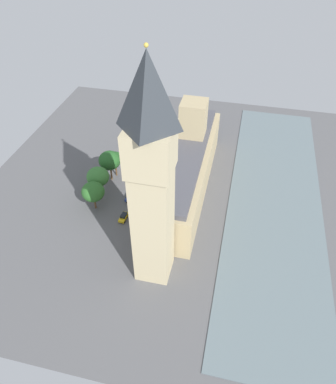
{
  "coord_description": "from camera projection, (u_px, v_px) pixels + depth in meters",
  "views": [
    {
      "loc": [
        -17.24,
        90.21,
        77.59
      ],
      "look_at": [
        1.0,
        11.95,
        7.77
      ],
      "focal_mm": 33.92,
      "sensor_mm": 36.0,
      "label": 1
    }
  ],
  "objects": [
    {
      "name": "ground_plane",
      "position": [
        179.0,
        187.0,
        120.16
      ],
      "size": [
        127.93,
        127.93,
        0.0
      ],
      "primitive_type": "plane",
      "color": "#565659"
    },
    {
      "name": "river_thames",
      "position": [
        275.0,
        201.0,
        114.78
      ],
      "size": [
        28.58,
        115.14,
        0.25
      ],
      "primitive_type": "cube",
      "color": "slate",
      "rests_on": "ground"
    },
    {
      "name": "parliament_building",
      "position": [
        187.0,
        167.0,
        115.66
      ],
      "size": [
        14.14,
        57.93,
        25.93
      ],
      "color": "tan",
      "rests_on": "ground"
    },
    {
      "name": "clock_tower",
      "position": [
        151.0,
        180.0,
        75.28
      ],
      "size": [
        9.49,
        9.49,
        58.02
      ],
      "color": "#CCBA8E",
      "rests_on": "ground"
    },
    {
      "name": "car_black_midblock",
      "position": [
        159.0,
        151.0,
        134.56
      ],
      "size": [
        2.19,
        4.5,
        1.74
      ],
      "rotation": [
        0.0,
        0.0,
        -0.07
      ],
      "color": "black",
      "rests_on": "ground"
    },
    {
      "name": "double_decker_bus_leading",
      "position": [
        143.0,
        166.0,
        124.72
      ],
      "size": [
        3.26,
        10.65,
        4.75
      ],
      "rotation": [
        0.0,
        0.0,
        -0.07
      ],
      "color": "red",
      "rests_on": "ground"
    },
    {
      "name": "car_blue_opposite_hall",
      "position": [
        130.0,
        196.0,
        115.52
      ],
      "size": [
        2.09,
        4.85,
        1.74
      ],
      "rotation": [
        0.0,
        0.0,
        -0.08
      ],
      "color": "navy",
      "rests_on": "ground"
    },
    {
      "name": "car_yellow_cab_far_end",
      "position": [
        124.0,
        217.0,
        108.4
      ],
      "size": [
        2.09,
        4.31,
        1.74
      ],
      "rotation": [
        0.0,
        0.0,
        -0.08
      ],
      "color": "gold",
      "rests_on": "ground"
    },
    {
      "name": "pedestrian_kerbside",
      "position": [
        151.0,
        192.0,
        117.22
      ],
      "size": [
        0.66,
        0.59,
        1.62
      ],
      "rotation": [
        0.0,
        0.0,
        4.34
      ],
      "color": "navy",
      "rests_on": "ground"
    },
    {
      "name": "pedestrian_corner",
      "position": [
        167.0,
        151.0,
        134.81
      ],
      "size": [
        0.51,
        0.62,
        1.7
      ],
      "rotation": [
        0.0,
        0.0,
        6.2
      ],
      "color": "maroon",
      "rests_on": "ground"
    },
    {
      "name": "pedestrian_under_trees",
      "position": [
        158.0,
        178.0,
        122.45
      ],
      "size": [
        0.69,
        0.66,
        1.65
      ],
      "rotation": [
        0.0,
        0.0,
        2.22
      ],
      "color": "black",
      "rests_on": "ground"
    },
    {
      "name": "plane_tree_near_tower",
      "position": [
        98.0,
        177.0,
        112.22
      ],
      "size": [
        7.02,
        7.02,
        10.57
      ],
      "color": "brown",
      "rests_on": "ground"
    },
    {
      "name": "plane_tree_trailing",
      "position": [
        93.0,
        192.0,
        108.34
      ],
      "size": [
        6.93,
        6.93,
        9.56
      ],
      "color": "brown",
      "rests_on": "ground"
    },
    {
      "name": "plane_tree_by_river_gate",
      "position": [
        115.0,
        159.0,
        120.49
      ],
      "size": [
        5.26,
        5.26,
        9.25
      ],
      "color": "brown",
      "rests_on": "ground"
    },
    {
      "name": "plane_tree_slot_10",
      "position": [
        110.0,
        160.0,
        118.18
      ],
      "size": [
        7.17,
        7.17,
        10.94
      ],
      "color": "brown",
      "rests_on": "ground"
    },
    {
      "name": "street_lamp_slot_11",
      "position": [
        117.0,
        157.0,
        125.66
      ],
      "size": [
        0.56,
        0.56,
        6.24
      ],
      "color": "black",
      "rests_on": "ground"
    },
    {
      "name": "street_lamp_slot_12",
      "position": [
        135.0,
        130.0,
        139.09
      ],
      "size": [
        0.56,
        0.56,
        6.33
      ],
      "color": "black",
      "rests_on": "ground"
    }
  ]
}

